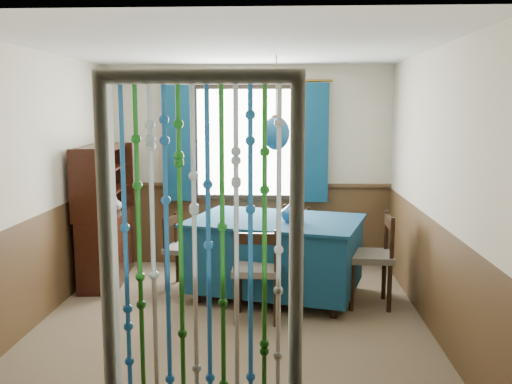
# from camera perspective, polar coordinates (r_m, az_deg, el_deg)

# --- Properties ---
(floor) EXTENTS (4.00, 4.00, 0.00)m
(floor) POSITION_cam_1_polar(r_m,az_deg,el_deg) (5.48, -2.33, -12.71)
(floor) COLOR brown
(floor) RESTS_ON ground
(ceiling) EXTENTS (4.00, 4.00, 0.00)m
(ceiling) POSITION_cam_1_polar(r_m,az_deg,el_deg) (5.14, -2.50, 14.28)
(ceiling) COLOR silver
(ceiling) RESTS_ON ground
(wall_back) EXTENTS (3.60, 0.00, 3.60)m
(wall_back) POSITION_cam_1_polar(r_m,az_deg,el_deg) (7.14, -0.97, 2.58)
(wall_back) COLOR beige
(wall_back) RESTS_ON ground
(wall_front) EXTENTS (3.60, 0.00, 3.60)m
(wall_front) POSITION_cam_1_polar(r_m,az_deg,el_deg) (3.21, -5.63, -4.64)
(wall_front) COLOR beige
(wall_front) RESTS_ON ground
(wall_left) EXTENTS (0.00, 4.00, 4.00)m
(wall_left) POSITION_cam_1_polar(r_m,az_deg,el_deg) (5.62, -21.02, 0.45)
(wall_left) COLOR beige
(wall_left) RESTS_ON ground
(wall_right) EXTENTS (0.00, 4.00, 4.00)m
(wall_right) POSITION_cam_1_polar(r_m,az_deg,el_deg) (5.31, 17.30, 0.20)
(wall_right) COLOR beige
(wall_right) RESTS_ON ground
(wainscot_back) EXTENTS (3.60, 0.00, 3.60)m
(wainscot_back) POSITION_cam_1_polar(r_m,az_deg,el_deg) (7.24, -0.96, -3.34)
(wainscot_back) COLOR #4B331C
(wainscot_back) RESTS_ON ground
(wainscot_front) EXTENTS (3.60, 0.00, 3.60)m
(wainscot_front) POSITION_cam_1_polar(r_m,az_deg,el_deg) (3.47, -5.41, -16.74)
(wainscot_front) COLOR #4B331C
(wainscot_front) RESTS_ON ground
(wainscot_left) EXTENTS (0.00, 4.00, 4.00)m
(wainscot_left) POSITION_cam_1_polar(r_m,az_deg,el_deg) (5.76, -20.49, -6.97)
(wainscot_left) COLOR #4B331C
(wainscot_left) RESTS_ON ground
(wainscot_right) EXTENTS (0.00, 4.00, 4.00)m
(wainscot_right) POSITION_cam_1_polar(r_m,az_deg,el_deg) (5.46, 16.80, -7.61)
(wainscot_right) COLOR #4B331C
(wainscot_right) RESTS_ON ground
(window) EXTENTS (1.32, 0.12, 1.42)m
(window) POSITION_cam_1_polar(r_m,az_deg,el_deg) (7.07, -1.00, 4.96)
(window) COLOR black
(window) RESTS_ON wall_back
(doorway) EXTENTS (1.16, 0.12, 2.18)m
(doorway) POSITION_cam_1_polar(r_m,az_deg,el_deg) (3.32, -5.43, -7.78)
(doorway) COLOR silver
(doorway) RESTS_ON ground
(dining_table) EXTENTS (1.98, 1.60, 0.83)m
(dining_table) POSITION_cam_1_polar(r_m,az_deg,el_deg) (6.00, 1.95, -6.04)
(dining_table) COLOR navy
(dining_table) RESTS_ON floor
(chair_near) EXTENTS (0.45, 0.43, 0.90)m
(chair_near) POSITION_cam_1_polar(r_m,az_deg,el_deg) (5.33, 0.08, -7.90)
(chair_near) COLOR black
(chair_near) RESTS_ON floor
(chair_far) EXTENTS (0.55, 0.55, 0.82)m
(chair_far) POSITION_cam_1_polar(r_m,az_deg,el_deg) (6.75, 3.43, -4.76)
(chair_far) COLOR black
(chair_far) RESTS_ON floor
(chair_left) EXTENTS (0.45, 0.47, 0.81)m
(chair_left) POSITION_cam_1_polar(r_m,az_deg,el_deg) (6.37, -7.42, -5.67)
(chair_left) COLOR black
(chair_left) RESTS_ON floor
(chair_right) EXTENTS (0.46, 0.48, 0.94)m
(chair_right) POSITION_cam_1_polar(r_m,az_deg,el_deg) (5.85, 11.55, -6.39)
(chair_right) COLOR black
(chair_right) RESTS_ON floor
(sideboard) EXTENTS (0.53, 1.23, 1.56)m
(sideboard) POSITION_cam_1_polar(r_m,az_deg,el_deg) (6.77, -14.87, -4.02)
(sideboard) COLOR black
(sideboard) RESTS_ON floor
(pendant_lamp) EXTENTS (0.28, 0.28, 0.95)m
(pendant_lamp) POSITION_cam_1_polar(r_m,az_deg,el_deg) (5.82, 2.01, 5.91)
(pendant_lamp) COLOR olive
(pendant_lamp) RESTS_ON ceiling
(vase_table) EXTENTS (0.25, 0.25, 0.21)m
(vase_table) POSITION_cam_1_polar(r_m,az_deg,el_deg) (5.76, 3.58, -1.99)
(vase_table) COLOR navy
(vase_table) RESTS_ON dining_table
(bowl_shelf) EXTENTS (0.28, 0.28, 0.06)m
(bowl_shelf) POSITION_cam_1_polar(r_m,az_deg,el_deg) (6.38, -15.31, 0.18)
(bowl_shelf) COLOR beige
(bowl_shelf) RESTS_ON sideboard
(vase_sideboard) EXTENTS (0.18, 0.18, 0.17)m
(vase_sideboard) POSITION_cam_1_polar(r_m,az_deg,el_deg) (6.94, -13.82, -1.04)
(vase_sideboard) COLOR beige
(vase_sideboard) RESTS_ON sideboard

